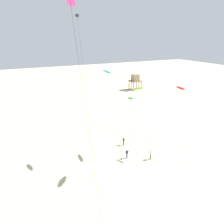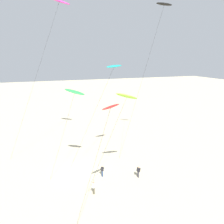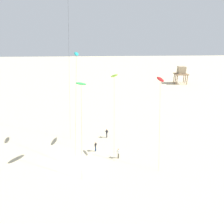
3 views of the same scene
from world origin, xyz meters
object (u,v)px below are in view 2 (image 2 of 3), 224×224
Objects in this scene: kite_green at (74,92)px; kite_teal at (113,67)px; kite_magenta at (59,2)px; kite_flyer_middle at (102,171)px; kite_lime at (127,97)px; kite_flyer_nearest at (94,188)px; kite_black at (163,7)px; kite_flyer_furthest at (138,172)px; kite_red at (110,109)px.

kite_teal reaches higher than kite_green.
kite_flyer_middle is at bearing 19.12° from kite_magenta.
kite_lime is 7.51× the size of kite_flyer_middle.
kite_lime is 0.81× the size of kite_teal.
kite_flyer_nearest is at bearing -32.06° from kite_flyer_middle.
kite_flyer_nearest is at bearing -38.49° from kite_teal.
kite_black is at bearing 120.13° from kite_flyer_nearest.
kite_green reaches higher than kite_flyer_middle.
kite_green is 7.52× the size of kite_flyer_middle.
kite_flyer_furthest is at bearing 66.17° from kite_green.
kite_flyer_middle is (2.50, -2.58, -14.06)m from kite_teal.
kite_flyer_middle is (-3.11, -2.17, -10.92)m from kite_lime.
kite_flyer_nearest is 1.00× the size of kite_flyer_furthest.
kite_magenta is at bearing -145.72° from kite_flyer_furthest.
kite_magenta is 25.70m from kite_flyer_middle.
kite_magenta is 27.51m from kite_flyer_furthest.
kite_green is 0.51× the size of kite_black.
kite_teal is at bearing 175.78° from kite_lime.
kite_lime reaches higher than kite_flyer_nearest.
kite_black is at bearing 101.48° from kite_teal.
kite_black reaches higher than kite_red.
kite_black is at bearing 133.58° from kite_flyer_furthest.
kite_green is 10.69m from kite_red.
kite_flyer_middle is (4.24, -11.17, -22.76)m from kite_black.
kite_lime is at bearing 23.28° from kite_magenta.
kite_black is 14.61× the size of kite_flyer_furthest.
kite_teal is at bearing 39.09° from kite_magenta.
kite_green is 13.97m from kite_flyer_furthest.
kite_flyer_nearest is at bearing -77.19° from kite_flyer_furthest.
kite_red is at bearing 1.55° from kite_flyer_nearest.
kite_magenta is (-8.40, -0.25, 12.43)m from kite_green.
kite_flyer_nearest is 7.03m from kite_flyer_furthest.
kite_flyer_furthest is at bearing 136.94° from kite_red.
kite_flyer_middle is at bearing 167.33° from kite_red.
kite_green is 7.52× the size of kite_flyer_furthest.
kite_teal is (-11.64, 4.63, 2.98)m from kite_red.
kite_magenta is at bearing -111.15° from kite_black.
kite_black reaches higher than kite_teal.
kite_teal is at bearing 99.88° from kite_green.
kite_magenta is at bearing -174.79° from kite_flyer_nearest.
kite_teal is 9.24× the size of kite_flyer_furthest.
kite_lime is 7.51× the size of kite_flyer_nearest.
kite_flyer_nearest is at bearing 5.21° from kite_magenta.
kite_lime is 6.44m from kite_teal.
kite_magenta is at bearing -175.87° from kite_red.
kite_green is 1.00× the size of kite_lime.
kite_teal reaches higher than kite_flyer_furthest.
kite_lime reaches higher than kite_flyer_middle.
kite_black is at bearing 129.22° from kite_lime.
kite_magenta is at bearing -178.27° from kite_green.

